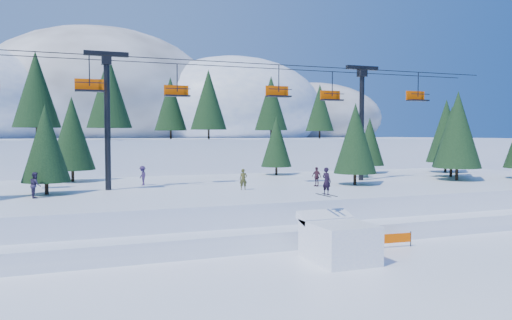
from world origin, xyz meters
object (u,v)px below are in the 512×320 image
object	(u,v)px
banner_near	(390,239)
chairlift	(241,102)
jump_kicker	(338,239)
banner_far	(422,227)

from	to	relation	value
banner_near	chairlift	bearing A→B (deg)	106.49
jump_kicker	chairlift	xyz separation A→B (m)	(0.07, 15.85, 8.20)
chairlift	banner_far	size ratio (longest dim) A/B	16.59
chairlift	banner_far	world-z (taller)	chairlift
jump_kicker	chairlift	size ratio (longest dim) A/B	0.11
chairlift	banner_near	distance (m)	17.38
jump_kicker	banner_far	distance (m)	9.33
chairlift	banner_near	bearing A→B (deg)	-73.51
jump_kicker	banner_near	world-z (taller)	jump_kicker
jump_kicker	chairlift	world-z (taller)	chairlift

